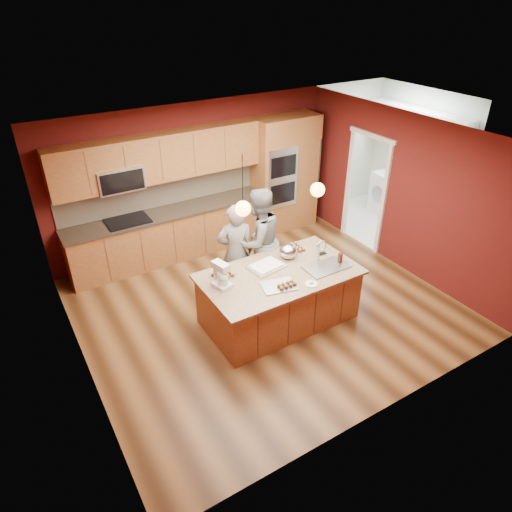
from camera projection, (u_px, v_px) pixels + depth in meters
floor at (264, 306)px, 7.29m from camera, size 5.50×5.50×0.00m
ceiling at (266, 139)px, 5.91m from camera, size 5.50×5.50×0.00m
wall_back at (193, 177)px, 8.44m from camera, size 5.50×0.00×5.50m
wall_front at (393, 326)px, 4.77m from camera, size 5.50×0.00×5.50m
wall_left at (68, 287)px, 5.38m from camera, size 0.00×5.00×5.00m
wall_right at (400, 192)px, 7.83m from camera, size 0.00×5.00×5.00m
cabinet_run at (166, 208)px, 8.13m from camera, size 3.74×0.64×2.30m
oven_column at (284, 174)px, 9.14m from camera, size 1.30×0.62×2.30m
doorway_trim at (365, 193)px, 8.56m from camera, size 0.08×1.11×2.20m
laundry_room at (417, 128)px, 9.11m from camera, size 2.60×2.70×2.70m
pendant_left at (243, 208)px, 5.72m from camera, size 0.20×0.20×0.80m
pendant_right at (318, 189)px, 6.24m from camera, size 0.20×0.20×0.80m
island at (280, 296)px, 6.79m from camera, size 2.28×1.28×1.22m
person_left at (236, 252)px, 7.14m from camera, size 0.68×0.55×1.62m
person_right at (259, 241)px, 7.29m from camera, size 0.94×0.78×1.78m
stand_mixer at (221, 276)px, 6.21m from camera, size 0.25×0.31×0.37m
sheet_cake at (266, 266)px, 6.69m from camera, size 0.56×0.45×0.05m
cooling_rack at (279, 286)px, 6.28m from camera, size 0.53×0.44×0.02m
mixing_bowl at (288, 251)px, 6.89m from camera, size 0.27×0.27×0.23m
plate at (311, 284)px, 6.32m from camera, size 0.18×0.18×0.01m
tumbler at (340, 258)px, 6.79m from camera, size 0.07×0.07×0.15m
phone at (322, 254)px, 7.04m from camera, size 0.15×0.08×0.01m
cupcakes_left at (223, 274)px, 6.48m from camera, size 0.30×0.22×0.07m
cupcakes_rack at (287, 285)px, 6.23m from camera, size 0.28×0.14×0.06m
cupcakes_right at (294, 248)px, 7.13m from camera, size 0.29×0.29×0.06m
washer at (415, 202)px, 9.46m from camera, size 0.69×0.71×1.08m
dryer at (387, 193)px, 10.06m from camera, size 0.62×0.64×0.91m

